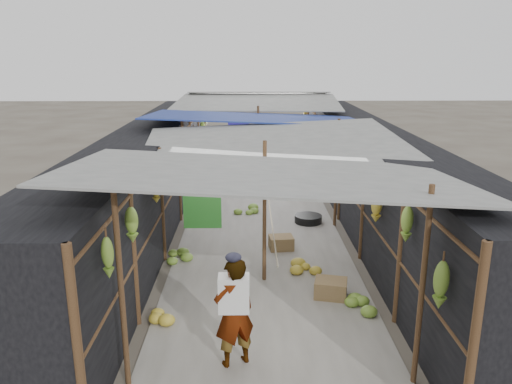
{
  "coord_description": "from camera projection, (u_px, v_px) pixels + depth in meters",
  "views": [
    {
      "loc": [
        -0.28,
        -5.42,
        4.02
      ],
      "look_at": [
        -0.13,
        4.59,
        1.25
      ],
      "focal_mm": 35.0,
      "sensor_mm": 36.0,
      "label": 1
    }
  ],
  "objects": [
    {
      "name": "ground",
      "position": [
        271.0,
        384.0,
        6.3
      ],
      "size": [
        80.0,
        80.0,
        0.0
      ],
      "primitive_type": "plane",
      "color": "#6B6356",
      "rests_on": "ground"
    },
    {
      "name": "aisle_slab",
      "position": [
        260.0,
        219.0,
        12.56
      ],
      "size": [
        3.6,
        16.0,
        0.02
      ],
      "primitive_type": "cube",
      "color": "#9E998E",
      "rests_on": "ground"
    },
    {
      "name": "stall_left",
      "position": [
        150.0,
        176.0,
        12.22
      ],
      "size": [
        1.4,
        15.0,
        2.3
      ],
      "primitive_type": "cube",
      "color": "black",
      "rests_on": "ground"
    },
    {
      "name": "stall_right",
      "position": [
        369.0,
        175.0,
        12.3
      ],
      "size": [
        1.4,
        15.0,
        2.3
      ],
      "primitive_type": "cube",
      "color": "black",
      "rests_on": "ground"
    },
    {
      "name": "crate_near",
      "position": [
        281.0,
        243.0,
        10.6
      ],
      "size": [
        0.54,
        0.45,
        0.3
      ],
      "primitive_type": "cube",
      "rotation": [
        0.0,
        0.0,
        0.11
      ],
      "color": "#99784E",
      "rests_on": "ground"
    },
    {
      "name": "crate_mid",
      "position": [
        331.0,
        289.0,
        8.5
      ],
      "size": [
        0.62,
        0.54,
        0.32
      ],
      "primitive_type": "cube",
      "rotation": [
        0.0,
        0.0,
        -0.23
      ],
      "color": "#99784E",
      "rests_on": "ground"
    },
    {
      "name": "crate_back",
      "position": [
        228.0,
        170.0,
        17.32
      ],
      "size": [
        0.53,
        0.47,
        0.29
      ],
      "primitive_type": "cube",
      "rotation": [
        0.0,
        0.0,
        0.24
      ],
      "color": "#99784E",
      "rests_on": "ground"
    },
    {
      "name": "black_basin",
      "position": [
        308.0,
        219.0,
        12.28
      ],
      "size": [
        0.67,
        0.67,
        0.2
      ],
      "primitive_type": "cylinder",
      "color": "black",
      "rests_on": "ground"
    },
    {
      "name": "vendor_elderly",
      "position": [
        234.0,
        313.0,
        6.5
      ],
      "size": [
        0.67,
        0.58,
        1.54
      ],
      "primitive_type": "imported",
      "rotation": [
        0.0,
        0.0,
        3.61
      ],
      "color": "white",
      "rests_on": "ground"
    },
    {
      "name": "shopper_blue",
      "position": [
        244.0,
        159.0,
        15.64
      ],
      "size": [
        0.83,
        0.65,
        1.69
      ],
      "primitive_type": "imported",
      "rotation": [
        0.0,
        0.0,
        0.02
      ],
      "color": "#202DA4",
      "rests_on": "ground"
    },
    {
      "name": "vendor_seated",
      "position": [
        306.0,
        167.0,
        16.6
      ],
      "size": [
        0.39,
        0.55,
        0.78
      ],
      "primitive_type": "imported",
      "rotation": [
        0.0,
        0.0,
        -1.37
      ],
      "color": "#47433D",
      "rests_on": "ground"
    },
    {
      "name": "market_canopy",
      "position": [
        261.0,
        123.0,
        12.24
      ],
      "size": [
        5.62,
        15.2,
        2.77
      ],
      "color": "brown",
      "rests_on": "ground"
    },
    {
      "name": "hanging_bananas",
      "position": [
        261.0,
        155.0,
        12.08
      ],
      "size": [
        3.96,
        14.05,
        0.86
      ],
      "color": "olive",
      "rests_on": "ground"
    },
    {
      "name": "floor_bananas",
      "position": [
        258.0,
        222.0,
        11.94
      ],
      "size": [
        3.66,
        10.03,
        0.31
      ],
      "color": "gold",
      "rests_on": "ground"
    }
  ]
}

